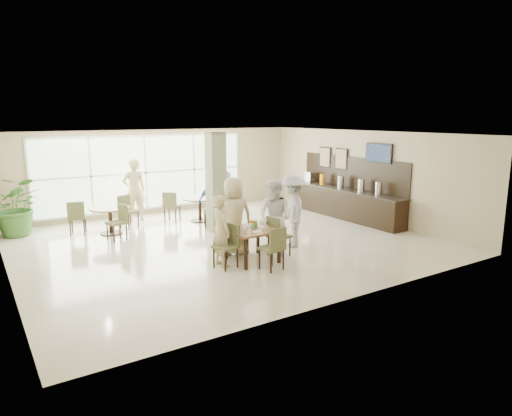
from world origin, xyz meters
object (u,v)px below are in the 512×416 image
round_table_left (110,214)px  teen_far (234,216)px  teen_standing (292,211)px  adult_b (225,195)px  teen_left (221,231)px  buffet_counter (345,201)px  teen_right (275,218)px  potted_plant (17,206)px  adult_a (213,201)px  round_table_right (200,203)px  main_table (252,233)px  adult_standing (134,190)px

round_table_left → teen_far: (1.93, -3.53, 0.35)m
teen_standing → adult_b: teen_standing is taller
teen_left → teen_standing: (2.23, 0.39, 0.12)m
buffet_counter → teen_standing: bearing=-153.3°
teen_standing → adult_b: (0.10, 3.69, -0.13)m
teen_far → teen_right: bearing=157.0°
round_table_left → potted_plant: 2.50m
teen_standing → adult_a: size_ratio=1.17×
teen_standing → teen_far: bearing=-72.5°
teen_left → teen_right: bearing=-90.9°
round_table_right → teen_standing: teen_standing is taller
teen_far → main_table: bearing=110.1°
adult_standing → teen_standing: bearing=117.1°
round_table_right → adult_b: adult_b is taller
main_table → potted_plant: (-4.20, 5.40, 0.16)m
potted_plant → adult_b: 5.91m
round_table_left → adult_b: bearing=-0.6°
round_table_left → teen_far: teen_far is taller
teen_right → teen_far: bearing=-144.2°
buffet_counter → teen_far: 5.25m
adult_a → adult_standing: size_ratio=0.81×
main_table → potted_plant: potted_plant is taller
round_table_right → teen_left: (-1.52, -4.19, 0.21)m
adult_b → round_table_left: bearing=-108.8°
teen_left → teen_right: 1.45m
adult_b → adult_standing: bearing=-134.3°
main_table → teen_left: size_ratio=0.65×
main_table → potted_plant: bearing=127.9°
teen_standing → round_table_right: bearing=-144.7°
round_table_right → adult_a: size_ratio=0.72×
round_table_right → teen_right: bearing=-91.0°
round_table_left → teen_standing: size_ratio=0.60×
teen_right → buffet_counter: bearing=98.0°
teen_right → adult_b: 4.15m
main_table → teen_standing: bearing=18.0°
round_table_left → buffet_counter: (6.94, -2.00, -0.02)m
round_table_left → adult_standing: 1.67m
buffet_counter → teen_left: size_ratio=2.96×
potted_plant → adult_b: size_ratio=1.05×
buffet_counter → main_table: bearing=-155.8°
round_table_right → teen_far: 3.72m
round_table_right → teen_standing: bearing=-79.3°
round_table_right → adult_a: adult_a is taller
teen_far → adult_standing: adult_standing is taller
potted_plant → adult_b: bearing=-12.0°
teen_far → adult_a: 2.77m
teen_far → adult_a: size_ratio=1.18×
main_table → teen_left: bearing=173.3°
main_table → round_table_left: bearing=115.7°
teen_far → adult_a: teen_far is taller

